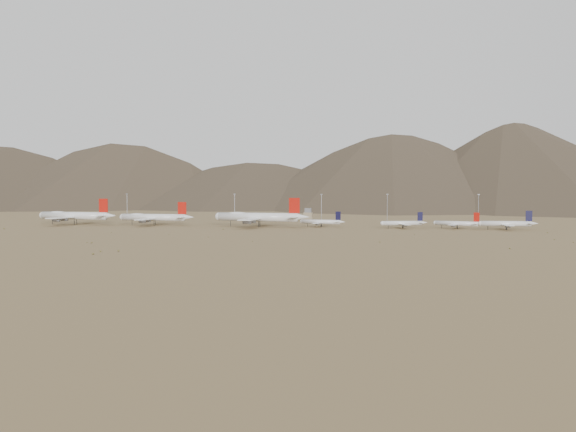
% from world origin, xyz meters
% --- Properties ---
extents(ground, '(3000.00, 3000.00, 0.00)m').
position_xyz_m(ground, '(0.00, 0.00, 0.00)').
color(ground, olive).
rests_on(ground, ground).
extents(mountain_ridge, '(4400.00, 1000.00, 300.00)m').
position_xyz_m(mountain_ridge, '(0.00, 900.00, 150.00)').
color(mountain_ridge, brown).
rests_on(mountain_ridge, ground).
extents(widebody_west, '(74.73, 57.78, 22.22)m').
position_xyz_m(widebody_west, '(-159.16, 30.78, 7.66)').
color(widebody_west, white).
rests_on(widebody_west, ground).
extents(widebody_centre, '(65.97, 50.42, 19.59)m').
position_xyz_m(widebody_centre, '(-88.55, 33.45, 6.76)').
color(widebody_centre, white).
rests_on(widebody_centre, ground).
extents(widebody_east, '(78.85, 60.83, 23.42)m').
position_xyz_m(widebody_east, '(2.10, 28.25, 8.08)').
color(widebody_east, white).
rests_on(widebody_east, ground).
extents(narrowbody_a, '(37.67, 27.45, 12.51)m').
position_xyz_m(narrowbody_a, '(52.07, 38.58, 4.06)').
color(narrowbody_a, white).
rests_on(narrowbody_a, ground).
extents(narrowbody_b, '(36.65, 27.28, 12.53)m').
position_xyz_m(narrowbody_b, '(116.18, 32.46, 4.07)').
color(narrowbody_b, white).
rests_on(narrowbody_b, ground).
extents(narrowbody_c, '(37.01, 27.65, 12.76)m').
position_xyz_m(narrowbody_c, '(157.03, 34.04, 4.14)').
color(narrowbody_c, white).
rests_on(narrowbody_c, ground).
extents(narrowbody_d, '(43.62, 31.38, 14.39)m').
position_xyz_m(narrowbody_d, '(191.84, 29.22, 4.67)').
color(narrowbody_d, white).
rests_on(narrowbody_d, ground).
extents(control_tower, '(8.00, 8.00, 12.00)m').
position_xyz_m(control_tower, '(30.00, 120.00, 5.32)').
color(control_tower, gray).
rests_on(control_tower, ground).
extents(mast_far_west, '(2.00, 0.60, 25.70)m').
position_xyz_m(mast_far_west, '(-154.72, 121.09, 14.20)').
color(mast_far_west, gray).
rests_on(mast_far_west, ground).
extents(mast_west, '(2.00, 0.60, 25.70)m').
position_xyz_m(mast_west, '(-43.97, 126.27, 14.20)').
color(mast_west, gray).
rests_on(mast_west, ground).
extents(mast_centre, '(2.00, 0.60, 25.70)m').
position_xyz_m(mast_centre, '(43.58, 111.95, 14.20)').
color(mast_centre, gray).
rests_on(mast_centre, ground).
extents(mast_east, '(2.00, 0.60, 25.70)m').
position_xyz_m(mast_east, '(104.31, 132.88, 14.20)').
color(mast_east, gray).
rests_on(mast_east, ground).
extents(mast_far_east, '(2.00, 0.60, 25.70)m').
position_xyz_m(mast_far_east, '(185.54, 120.08, 14.20)').
color(mast_far_east, gray).
rests_on(mast_far_east, ground).
extents(desert_scrub, '(443.45, 170.65, 0.86)m').
position_xyz_m(desert_scrub, '(-11.93, -85.93, 0.32)').
color(desert_scrub, brown).
rests_on(desert_scrub, ground).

